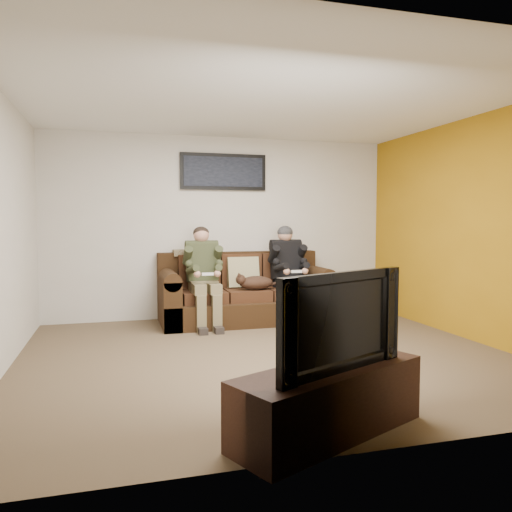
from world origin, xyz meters
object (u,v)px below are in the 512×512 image
object	(u,v)px
sofa	(244,295)
framed_poster	(224,172)
cat	(255,283)
person_left	(204,270)
person_right	(289,267)
tv_stand	(329,401)
television	(330,319)

from	to	relation	value
sofa	framed_poster	bearing A→B (deg)	117.56
cat	person_left	bearing A→B (deg)	174.05
person_right	framed_poster	xyz separation A→B (m)	(-0.80, 0.58, 1.35)
tv_stand	television	distance (m)	0.54
sofa	person_right	world-z (taller)	person_right
person_left	framed_poster	distance (m)	1.52
framed_poster	television	size ratio (longest dim) A/B	1.14
person_right	cat	size ratio (longest dim) A/B	2.02
person_left	person_right	distance (m)	1.20
person_right	tv_stand	bearing A→B (deg)	-105.41
cat	television	world-z (taller)	television
person_left	sofa	bearing A→B (deg)	18.03
sofa	person_left	distance (m)	0.74
person_right	cat	bearing A→B (deg)	-172.04
cat	tv_stand	xyz separation A→B (m)	(-0.48, -3.52, -0.34)
cat	framed_poster	size ratio (longest dim) A/B	0.53
tv_stand	television	bearing A→B (deg)	155.59
cat	framed_poster	bearing A→B (deg)	113.74
sofa	cat	xyz separation A→B (m)	(0.09, -0.27, 0.21)
person_right	cat	xyz separation A→B (m)	(-0.51, -0.07, -0.19)
person_left	tv_stand	xyz separation A→B (m)	(0.21, -3.59, -0.53)
person_right	framed_poster	distance (m)	1.67
tv_stand	person_left	bearing A→B (deg)	68.89
tv_stand	television	size ratio (longest dim) A/B	1.28
framed_poster	tv_stand	bearing A→B (deg)	-92.63
television	person_right	bearing A→B (deg)	50.17
sofa	cat	distance (m)	0.35
person_left	television	xyz separation A→B (m)	(0.21, -3.59, 0.01)
sofa	television	distance (m)	3.82
person_left	framed_poster	bearing A→B (deg)	55.43
person_left	person_right	size ratio (longest dim) A/B	0.99
sofa	framed_poster	size ratio (longest dim) A/B	1.85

